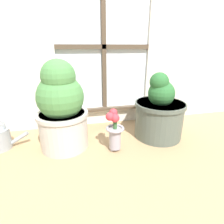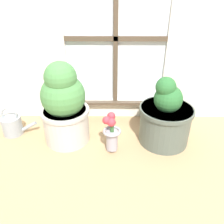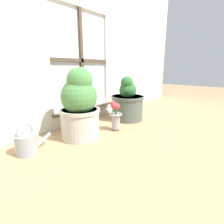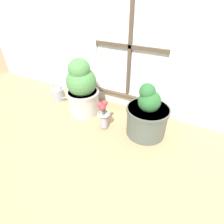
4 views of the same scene
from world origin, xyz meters
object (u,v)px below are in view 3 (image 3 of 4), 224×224
(potted_plant_right, at_px, (127,103))
(watering_can, at_px, (27,143))
(potted_plant_left, at_px, (80,106))
(flower_vase, at_px, (115,115))

(potted_plant_right, xyz_separation_m, watering_can, (-1.18, 0.08, -0.12))
(potted_plant_left, bearing_deg, potted_plant_right, -0.54)
(flower_vase, xyz_separation_m, watering_can, (-0.79, 0.20, -0.08))
(potted_plant_left, xyz_separation_m, watering_can, (-0.45, 0.07, -0.21))
(potted_plant_right, bearing_deg, potted_plant_left, 179.46)
(potted_plant_right, xyz_separation_m, flower_vase, (-0.39, -0.12, -0.04))
(watering_can, bearing_deg, potted_plant_right, -3.84)
(watering_can, bearing_deg, flower_vase, -14.45)
(potted_plant_right, relative_size, watering_can, 1.86)
(potted_plant_right, relative_size, flower_vase, 1.72)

